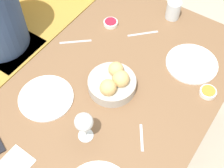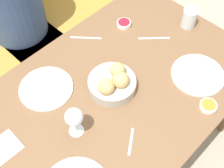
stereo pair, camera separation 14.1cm
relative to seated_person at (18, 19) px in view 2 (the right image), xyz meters
The scene contains 14 objects.
ground_plane 1.04m from the seated_person, 97.55° to the right, with size 10.00×10.00×0.00m, color #A89E89.
dining_table 0.90m from the seated_person, 97.55° to the right, with size 1.51×0.88×0.70m.
seated_person is the anchor object (origin of this frame).
bread_basket 0.90m from the seated_person, 93.11° to the right, with size 0.22×0.22×0.12m.
plate_near_right 1.16m from the seated_person, 75.56° to the right, with size 0.25×0.25×0.01m.
plate_far_center 0.73m from the seated_person, 111.85° to the right, with size 0.25×0.25×0.01m.
water_tumbler 1.05m from the seated_person, 58.71° to the right, with size 0.08×0.08×0.10m.
wine_glass 1.01m from the seated_person, 108.73° to the right, with size 0.08×0.08×0.16m.
jam_bowl_berry 0.72m from the seated_person, 65.14° to the right, with size 0.08×0.08×0.03m.
jam_bowl_honey 1.27m from the seated_person, 82.25° to the right, with size 0.08×0.08×0.03m.
fork_silver 0.89m from the seated_person, 67.80° to the right, with size 0.12×0.12×0.00m.
knife_silver 0.58m from the seated_person, 81.27° to the right, with size 0.12×0.13×0.00m.
spoon_coffee 1.14m from the seated_person, 99.58° to the right, with size 0.11×0.08×0.00m.
napkin 0.96m from the seated_person, 126.48° to the right, with size 0.12×0.12×0.00m.
Camera 2 is at (-0.52, -0.56, 1.88)m, focal length 50.00 mm.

